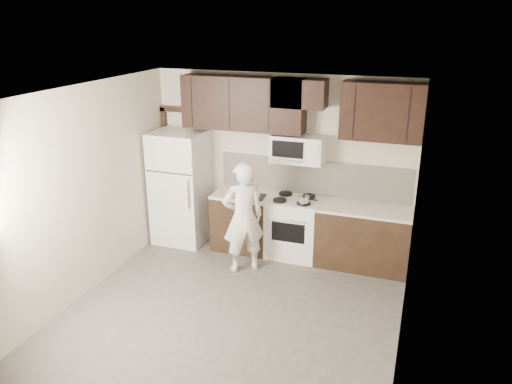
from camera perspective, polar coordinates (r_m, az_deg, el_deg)
The scene contains 14 objects.
floor at distance 6.26m, azimuth -3.35°, elevation -14.32°, with size 4.50×4.50×0.00m, color #4A4745.
back_wall at distance 7.62m, azimuth 2.91°, elevation 3.31°, with size 4.00×4.00×0.00m, color #BAB39E.
ceiling at distance 5.25m, azimuth -3.94°, elevation 10.91°, with size 4.50×4.50×0.00m, color white.
counter_run at distance 7.51m, azimuth 6.55°, elevation -4.34°, with size 2.95×0.64×0.91m.
stove at distance 7.57m, azimuth 4.31°, elevation -4.02°, with size 0.76×0.66×0.94m.
backsplash at distance 7.54m, azimuth 6.51°, elevation 1.67°, with size 2.90×0.02×0.54m, color beige.
upper_cabinets at distance 7.19m, azimuth 4.25°, elevation 9.91°, with size 3.48×0.35×0.78m.
microwave at distance 7.28m, azimuth 4.79°, elevation 4.94°, with size 0.76×0.42×0.40m.
refrigerator at distance 8.00m, azimuth -8.60°, elevation 0.52°, with size 0.80×0.76×1.80m.
door_trim at distance 8.34m, azimuth -9.97°, elevation 3.74°, with size 0.50×0.08×2.12m.
saucepan at distance 7.20m, azimuth 5.50°, elevation -0.92°, with size 0.28×0.16×0.15m.
baking_tray at distance 7.46m, azimuth -0.45°, elevation -0.52°, with size 0.37×0.28×0.02m, color black.
pizza at distance 7.45m, azimuth -0.45°, elevation -0.38°, with size 0.25×0.25×0.02m, color tan.
person at distance 6.98m, azimuth -1.48°, elevation -2.94°, with size 0.59×0.39×1.62m, color silver.
Camera 1 is at (2.04, -4.77, 3.50)m, focal length 35.00 mm.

